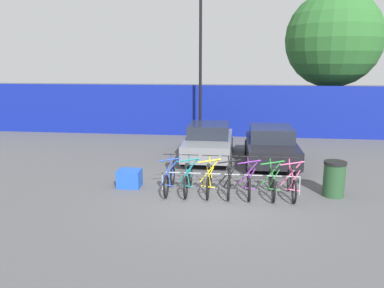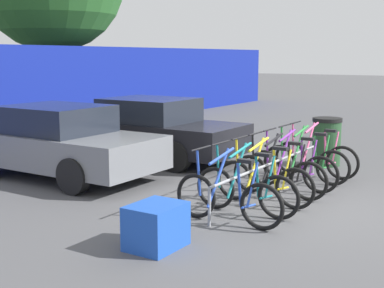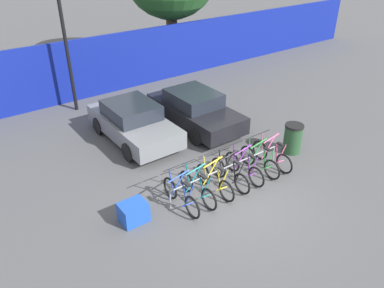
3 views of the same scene
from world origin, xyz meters
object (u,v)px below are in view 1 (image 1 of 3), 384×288
(trash_bin, at_px, (334,179))
(bicycle_blue, at_px, (169,179))
(bicycle_teal, at_px, (188,180))
(bike_rack, at_px, (230,176))
(bicycle_pink, at_px, (292,184))
(car_black, at_px, (271,145))
(bicycle_purple, at_px, (249,182))
(cargo_crate, at_px, (129,178))
(car_grey, at_px, (209,141))
(tree_behind_hoarding, at_px, (333,40))
(lamp_post, at_px, (200,53))
(bicycle_yellow, at_px, (209,181))
(bicycle_black, at_px, (229,182))
(bicycle_green, at_px, (272,183))

(trash_bin, bearing_deg, bicycle_blue, -177.58)
(bicycle_teal, height_order, trash_bin, bicycle_teal)
(bike_rack, bearing_deg, bicycle_teal, -173.03)
(bicycle_pink, xyz_separation_m, car_black, (-0.29, 3.76, 0.31))
(bicycle_purple, height_order, cargo_crate, bicycle_purple)
(car_grey, height_order, tree_behind_hoarding, tree_behind_hoarding)
(lamp_post, bearing_deg, bicycle_purple, -74.48)
(cargo_crate, bearing_deg, car_grey, 61.15)
(car_grey, distance_m, cargo_crate, 4.50)
(car_black, relative_size, trash_bin, 4.05)
(bicycle_blue, bearing_deg, bicycle_yellow, 3.31)
(bicycle_purple, distance_m, car_grey, 4.47)
(bicycle_pink, bearing_deg, bicycle_yellow, 176.28)
(lamp_post, relative_size, tree_behind_hoarding, 1.03)
(bicycle_yellow, bearing_deg, tree_behind_hoarding, 60.72)
(bicycle_black, height_order, car_grey, car_grey)
(bicycle_teal, distance_m, car_grey, 4.22)
(bicycle_blue, height_order, bicycle_black, same)
(car_grey, relative_size, tree_behind_hoarding, 0.54)
(bicycle_black, xyz_separation_m, lamp_post, (-1.64, 7.97, 3.86))
(bicycle_teal, distance_m, bicycle_black, 1.21)
(bicycle_blue, bearing_deg, trash_bin, 5.73)
(bicycle_green, bearing_deg, cargo_crate, 173.79)
(bicycle_pink, bearing_deg, bicycle_blue, 176.28)
(bicycle_teal, height_order, car_grey, car_grey)
(bicycle_teal, distance_m, bicycle_yellow, 0.62)
(bicycle_black, bearing_deg, cargo_crate, 174.42)
(bicycle_green, distance_m, lamp_post, 9.31)
(bicycle_blue, relative_size, car_black, 0.41)
(tree_behind_hoarding, bearing_deg, car_black, -117.57)
(bicycle_blue, height_order, tree_behind_hoarding, tree_behind_hoarding)
(bike_rack, distance_m, trash_bin, 2.99)
(bicycle_green, bearing_deg, car_black, 83.43)
(bicycle_black, xyz_separation_m, cargo_crate, (-3.08, 0.28, -0.10))
(bike_rack, height_order, tree_behind_hoarding, tree_behind_hoarding)
(lamp_post, relative_size, cargo_crate, 11.06)
(car_grey, xyz_separation_m, lamp_post, (-0.73, 3.77, 3.55))
(bicycle_purple, height_order, tree_behind_hoarding, tree_behind_hoarding)
(bicycle_yellow, height_order, bicycle_pink, same)
(bicycle_black, height_order, tree_behind_hoarding, tree_behind_hoarding)
(lamp_post, distance_m, trash_bin, 9.79)
(lamp_post, bearing_deg, bicycle_black, -78.35)
(cargo_crate, bearing_deg, bicycle_green, -3.68)
(tree_behind_hoarding, bearing_deg, bicycle_teal, -120.59)
(trash_bin, bearing_deg, bicycle_black, -176.16)
(bicycle_pink, height_order, tree_behind_hoarding, tree_behind_hoarding)
(bicycle_yellow, relative_size, car_grey, 0.42)
(bike_rack, relative_size, car_black, 0.98)
(bicycle_yellow, xyz_separation_m, bicycle_pink, (2.37, 0.00, 0.00))
(bicycle_blue, bearing_deg, tree_behind_hoarding, 60.55)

